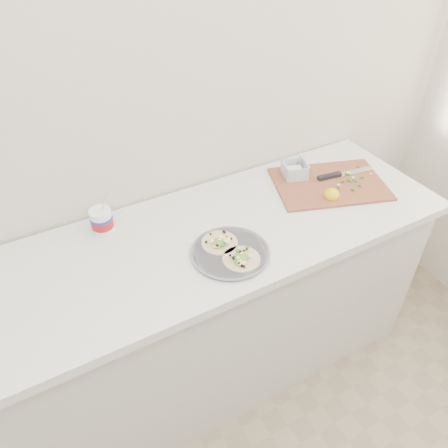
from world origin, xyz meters
TOP-DOWN VIEW (x-y plane):
  - counter at (0.00, 1.43)m, footprint 2.44×0.66m
  - taco_plate at (0.24, 1.28)m, footprint 0.29×0.29m
  - tub at (-0.12, 1.63)m, footprint 0.09×0.09m
  - cutboard at (0.85, 1.47)m, footprint 0.57×0.48m

SIDE VIEW (x-z plane):
  - counter at x=0.00m, z-range 0.00..0.90m
  - taco_plate at x=0.24m, z-range 0.90..0.94m
  - cutboard at x=0.85m, z-range 0.88..0.96m
  - tub at x=-0.12m, z-range 0.87..1.06m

